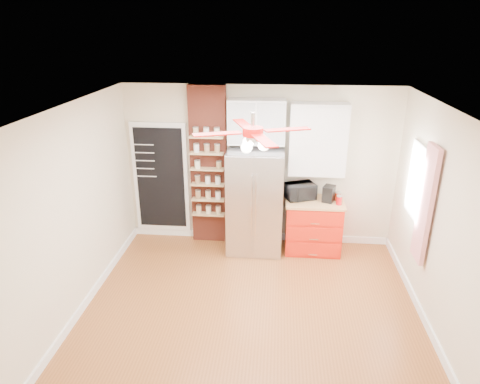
# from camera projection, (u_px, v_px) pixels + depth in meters

# --- Properties ---
(floor) EXTENTS (4.50, 4.50, 0.00)m
(floor) POSITION_uv_depth(u_px,v_px,m) (251.00, 307.00, 5.80)
(floor) COLOR brown
(floor) RESTS_ON ground
(ceiling) EXTENTS (4.50, 4.50, 0.00)m
(ceiling) POSITION_uv_depth(u_px,v_px,m) (253.00, 108.00, 4.81)
(ceiling) COLOR white
(ceiling) RESTS_ON wall_back
(wall_back) EXTENTS (4.50, 0.02, 2.70)m
(wall_back) POSITION_uv_depth(u_px,v_px,m) (260.00, 167.00, 7.16)
(wall_back) COLOR beige
(wall_back) RESTS_ON floor
(wall_front) EXTENTS (4.50, 0.02, 2.70)m
(wall_front) POSITION_uv_depth(u_px,v_px,m) (236.00, 321.00, 3.45)
(wall_front) COLOR beige
(wall_front) RESTS_ON floor
(wall_left) EXTENTS (0.02, 4.00, 2.70)m
(wall_left) POSITION_uv_depth(u_px,v_px,m) (78.00, 210.00, 5.49)
(wall_left) COLOR beige
(wall_left) RESTS_ON floor
(wall_right) EXTENTS (0.02, 4.00, 2.70)m
(wall_right) POSITION_uv_depth(u_px,v_px,m) (439.00, 224.00, 5.11)
(wall_right) COLOR beige
(wall_right) RESTS_ON floor
(chalkboard) EXTENTS (0.95, 0.05, 1.95)m
(chalkboard) POSITION_uv_depth(u_px,v_px,m) (161.00, 178.00, 7.36)
(chalkboard) COLOR white
(chalkboard) RESTS_ON wall_back
(brick_pillar) EXTENTS (0.60, 0.16, 2.70)m
(brick_pillar) POSITION_uv_depth(u_px,v_px,m) (209.00, 167.00, 7.15)
(brick_pillar) COLOR maroon
(brick_pillar) RESTS_ON floor
(fridge) EXTENTS (0.90, 0.70, 1.75)m
(fridge) POSITION_uv_depth(u_px,v_px,m) (255.00, 201.00, 6.99)
(fridge) COLOR silver
(fridge) RESTS_ON floor
(upper_glass_cabinet) EXTENTS (0.90, 0.35, 0.70)m
(upper_glass_cabinet) POSITION_uv_depth(u_px,v_px,m) (257.00, 122.00, 6.70)
(upper_glass_cabinet) COLOR white
(upper_glass_cabinet) RESTS_ON wall_back
(red_cabinet) EXTENTS (0.94, 0.64, 0.90)m
(red_cabinet) POSITION_uv_depth(u_px,v_px,m) (313.00, 225.00, 7.11)
(red_cabinet) COLOR red
(red_cabinet) RESTS_ON floor
(upper_shelf_unit) EXTENTS (0.90, 0.30, 1.15)m
(upper_shelf_unit) POSITION_uv_depth(u_px,v_px,m) (318.00, 140.00, 6.75)
(upper_shelf_unit) COLOR white
(upper_shelf_unit) RESTS_ON wall_back
(window) EXTENTS (0.04, 0.75, 1.05)m
(window) POSITION_uv_depth(u_px,v_px,m) (418.00, 182.00, 5.88)
(window) COLOR white
(window) RESTS_ON wall_right
(curtain) EXTENTS (0.06, 0.40, 1.55)m
(curtain) POSITION_uv_depth(u_px,v_px,m) (425.00, 205.00, 5.41)
(curtain) COLOR red
(curtain) RESTS_ON wall_right
(ceiling_fan) EXTENTS (1.40, 1.40, 0.44)m
(ceiling_fan) POSITION_uv_depth(u_px,v_px,m) (253.00, 132.00, 4.91)
(ceiling_fan) COLOR silver
(ceiling_fan) RESTS_ON ceiling
(toaster_oven) EXTENTS (0.55, 0.47, 0.26)m
(toaster_oven) POSITION_uv_depth(u_px,v_px,m) (300.00, 191.00, 6.98)
(toaster_oven) COLOR black
(toaster_oven) RESTS_ON red_cabinet
(coffee_maker) EXTENTS (0.23, 0.26, 0.26)m
(coffee_maker) POSITION_uv_depth(u_px,v_px,m) (329.00, 194.00, 6.88)
(coffee_maker) COLOR black
(coffee_maker) RESTS_ON red_cabinet
(canister_left) EXTENTS (0.11, 0.11, 0.14)m
(canister_left) POSITION_uv_depth(u_px,v_px,m) (339.00, 200.00, 6.77)
(canister_left) COLOR red
(canister_left) RESTS_ON red_cabinet
(canister_right) EXTENTS (0.13, 0.13, 0.13)m
(canister_right) POSITION_uv_depth(u_px,v_px,m) (338.00, 197.00, 6.94)
(canister_right) COLOR #A52509
(canister_right) RESTS_ON red_cabinet
(pantry_jar_oats) EXTENTS (0.12, 0.12, 0.13)m
(pantry_jar_oats) POSITION_uv_depth(u_px,v_px,m) (197.00, 165.00, 6.98)
(pantry_jar_oats) COLOR beige
(pantry_jar_oats) RESTS_ON brick_pillar
(pantry_jar_beans) EXTENTS (0.10, 0.10, 0.12)m
(pantry_jar_beans) POSITION_uv_depth(u_px,v_px,m) (219.00, 165.00, 6.97)
(pantry_jar_beans) COLOR olive
(pantry_jar_beans) RESTS_ON brick_pillar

